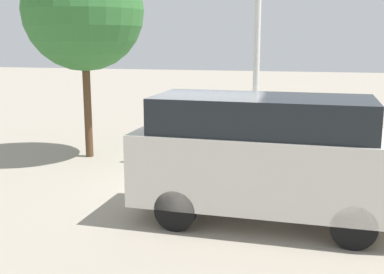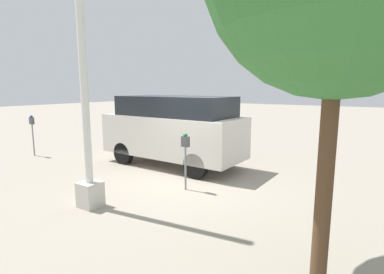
# 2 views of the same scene
# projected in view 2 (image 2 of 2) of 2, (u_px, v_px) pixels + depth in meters

# --- Properties ---
(ground_plane) EXTENTS (80.00, 80.00, 0.00)m
(ground_plane) POSITION_uv_depth(u_px,v_px,m) (189.00, 182.00, 8.22)
(ground_plane) COLOR gray
(parking_meter_near) EXTENTS (0.21, 0.13, 1.45)m
(parking_meter_near) POSITION_uv_depth(u_px,v_px,m) (185.00, 148.00, 7.44)
(parking_meter_near) COLOR gray
(parking_meter_near) RESTS_ON ground
(parking_meter_far) EXTENTS (0.21, 0.13, 1.55)m
(parking_meter_far) POSITION_uv_depth(u_px,v_px,m) (32.00, 126.00, 11.23)
(parking_meter_far) COLOR gray
(parking_meter_far) RESTS_ON ground
(lamp_post) EXTENTS (0.44, 0.44, 6.40)m
(lamp_post) POSITION_uv_depth(u_px,v_px,m) (85.00, 107.00, 6.19)
(lamp_post) COLOR beige
(lamp_post) RESTS_ON ground
(parked_van) EXTENTS (4.80, 2.00, 2.29)m
(parked_van) POSITION_uv_depth(u_px,v_px,m) (173.00, 128.00, 9.83)
(parked_van) COLOR beige
(parked_van) RESTS_ON ground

